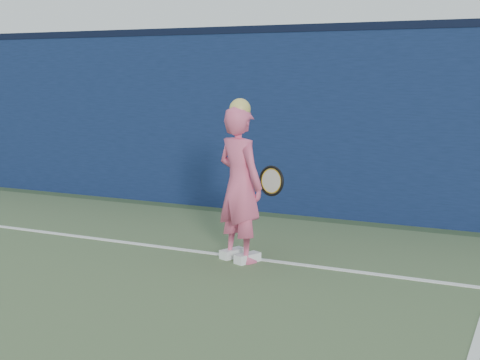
% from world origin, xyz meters
% --- Properties ---
extents(backstop_wall, '(24.00, 0.40, 2.50)m').
position_xyz_m(backstop_wall, '(0.00, 6.50, 1.25)').
color(backstop_wall, '#0C1A38').
rests_on(backstop_wall, ground).
extents(wall_cap, '(24.00, 0.42, 0.10)m').
position_xyz_m(wall_cap, '(0.00, 6.50, 2.55)').
color(wall_cap, black).
rests_on(wall_cap, backstop_wall).
extents(player, '(0.70, 0.60, 1.71)m').
position_xyz_m(player, '(2.29, 3.91, 0.82)').
color(player, '#E1577F').
rests_on(player, ground).
extents(racket, '(0.55, 0.35, 0.33)m').
position_xyz_m(racket, '(2.47, 4.29, 0.81)').
color(racket, black).
rests_on(racket, ground).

